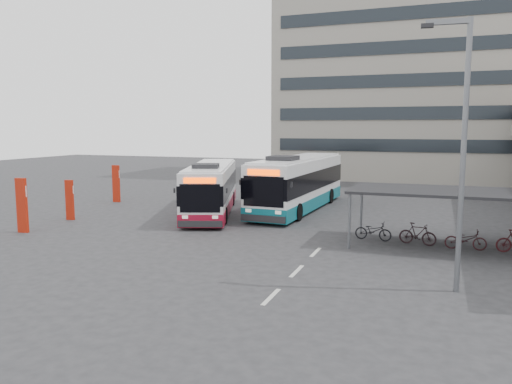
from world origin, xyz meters
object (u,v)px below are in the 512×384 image
(bus_teal, at_px, (298,184))
(lamp_post, at_px, (460,140))
(pedestrian, at_px, (219,210))
(bus_main, at_px, (211,189))

(bus_teal, xyz_separation_m, lamp_post, (9.03, -14.10, 3.20))
(lamp_post, bearing_deg, bus_teal, 118.80)
(pedestrian, relative_size, lamp_post, 0.20)
(pedestrian, bearing_deg, bus_teal, 4.31)
(bus_teal, relative_size, lamp_post, 1.44)
(bus_main, relative_size, bus_teal, 0.90)
(bus_main, bearing_deg, bus_teal, 15.05)
(bus_teal, bearing_deg, pedestrian, -108.05)
(bus_main, relative_size, pedestrian, 6.44)
(bus_main, xyz_separation_m, lamp_post, (13.72, -10.91, 3.38))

